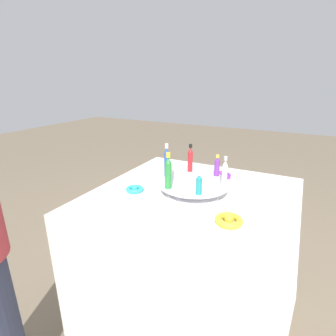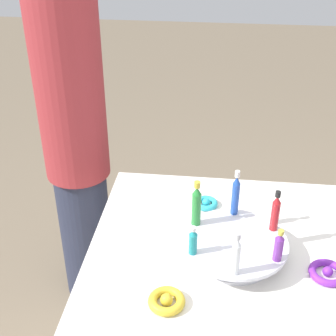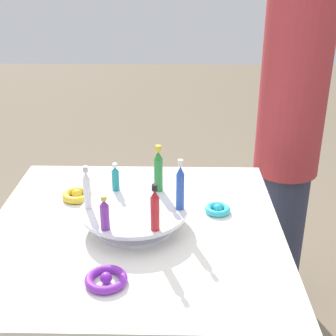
{
  "view_description": "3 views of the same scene",
  "coord_description": "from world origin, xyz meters",
  "px_view_note": "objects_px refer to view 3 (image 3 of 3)",
  "views": [
    {
      "loc": [
        1.0,
        0.39,
        1.26
      ],
      "look_at": [
        0.09,
        -0.08,
        0.91
      ],
      "focal_mm": 28.0,
      "sensor_mm": 36.0,
      "label": 1
    },
    {
      "loc": [
        0.07,
        1.06,
        1.71
      ],
      "look_at": [
        0.22,
        -0.2,
        0.95
      ],
      "focal_mm": 50.0,
      "sensor_mm": 36.0,
      "label": 2
    },
    {
      "loc": [
        -1.19,
        -0.12,
        1.5
      ],
      "look_at": [
        0.11,
        -0.1,
        0.91
      ],
      "focal_mm": 50.0,
      "sensor_mm": 36.0,
      "label": 3
    }
  ],
  "objects_px": {
    "ribbon_bow_teal": "(218,209)",
    "bottle_red": "(155,209)",
    "display_stand": "(134,216)",
    "bottle_clear": "(87,189)",
    "bottle_blue": "(180,187)",
    "bottle_teal": "(115,178)",
    "ribbon_bow_purple": "(106,279)",
    "ribbon_bow_gold": "(77,195)",
    "bottle_purple": "(105,214)",
    "bottle_green": "(158,170)",
    "person_figure": "(288,141)"
  },
  "relations": [
    {
      "from": "bottle_green",
      "to": "ribbon_bow_teal",
      "type": "distance_m",
      "value": 0.22
    },
    {
      "from": "display_stand",
      "to": "bottle_blue",
      "type": "relative_size",
      "value": 2.03
    },
    {
      "from": "display_stand",
      "to": "bottle_teal",
      "type": "height_order",
      "value": "bottle_teal"
    },
    {
      "from": "bottle_clear",
      "to": "ribbon_bow_purple",
      "type": "height_order",
      "value": "bottle_clear"
    },
    {
      "from": "bottle_green",
      "to": "bottle_teal",
      "type": "relative_size",
      "value": 1.67
    },
    {
      "from": "bottle_blue",
      "to": "ribbon_bow_gold",
      "type": "distance_m",
      "value": 0.4
    },
    {
      "from": "bottle_clear",
      "to": "bottle_purple",
      "type": "distance_m",
      "value": 0.13
    },
    {
      "from": "bottle_red",
      "to": "bottle_clear",
      "type": "height_order",
      "value": "bottle_red"
    },
    {
      "from": "bottle_blue",
      "to": "bottle_green",
      "type": "bearing_deg",
      "value": 29.98
    },
    {
      "from": "bottle_red",
      "to": "bottle_blue",
      "type": "xyz_separation_m",
      "value": [
        0.12,
        -0.07,
        0.01
      ]
    },
    {
      "from": "bottle_purple",
      "to": "bottle_teal",
      "type": "bearing_deg",
      "value": -0.02
    },
    {
      "from": "ribbon_bow_teal",
      "to": "bottle_red",
      "type": "bearing_deg",
      "value": 138.12
    },
    {
      "from": "ribbon_bow_purple",
      "to": "ribbon_bow_teal",
      "type": "xyz_separation_m",
      "value": [
        0.35,
        -0.3,
        -0.0
      ]
    },
    {
      "from": "ribbon_bow_gold",
      "to": "bottle_teal",
      "type": "bearing_deg",
      "value": -112.47
    },
    {
      "from": "ribbon_bow_purple",
      "to": "ribbon_bow_teal",
      "type": "distance_m",
      "value": 0.46
    },
    {
      "from": "display_stand",
      "to": "person_figure",
      "type": "relative_size",
      "value": 0.2
    },
    {
      "from": "bottle_clear",
      "to": "person_figure",
      "type": "bearing_deg",
      "value": -48.15
    },
    {
      "from": "bottle_clear",
      "to": "ribbon_bow_teal",
      "type": "relative_size",
      "value": 1.64
    },
    {
      "from": "bottle_blue",
      "to": "bottle_teal",
      "type": "distance_m",
      "value": 0.23
    },
    {
      "from": "bottle_purple",
      "to": "person_figure",
      "type": "height_order",
      "value": "person_figure"
    },
    {
      "from": "bottle_red",
      "to": "ribbon_bow_teal",
      "type": "xyz_separation_m",
      "value": [
        0.21,
        -0.18,
        -0.11
      ]
    },
    {
      "from": "display_stand",
      "to": "bottle_red",
      "type": "distance_m",
      "value": 0.16
    },
    {
      "from": "bottle_blue",
      "to": "ribbon_bow_purple",
      "type": "xyz_separation_m",
      "value": [
        -0.26,
        0.18,
        -0.12
      ]
    },
    {
      "from": "bottle_red",
      "to": "ribbon_bow_purple",
      "type": "height_order",
      "value": "bottle_red"
    },
    {
      "from": "bottle_red",
      "to": "ribbon_bow_gold",
      "type": "xyz_separation_m",
      "value": [
        0.29,
        0.27,
        -0.11
      ]
    },
    {
      "from": "display_stand",
      "to": "bottle_purple",
      "type": "xyz_separation_m",
      "value": [
        -0.12,
        0.07,
        0.07
      ]
    },
    {
      "from": "display_stand",
      "to": "bottle_teal",
      "type": "xyz_separation_m",
      "value": [
        0.12,
        0.07,
        0.07
      ]
    },
    {
      "from": "display_stand",
      "to": "bottle_teal",
      "type": "bearing_deg",
      "value": 29.98
    },
    {
      "from": "bottle_red",
      "to": "ribbon_bow_gold",
      "type": "height_order",
      "value": "bottle_red"
    },
    {
      "from": "person_figure",
      "to": "bottle_teal",
      "type": "bearing_deg",
      "value": -8.69
    },
    {
      "from": "ribbon_bow_gold",
      "to": "bottle_purple",
      "type": "bearing_deg",
      "value": -154.43
    },
    {
      "from": "bottle_purple",
      "to": "bottle_clear",
      "type": "bearing_deg",
      "value": 29.98
    },
    {
      "from": "bottle_clear",
      "to": "bottle_purple",
      "type": "height_order",
      "value": "bottle_clear"
    },
    {
      "from": "bottle_red",
      "to": "bottle_teal",
      "type": "xyz_separation_m",
      "value": [
        0.23,
        0.13,
        -0.02
      ]
    },
    {
      "from": "bottle_green",
      "to": "bottle_teal",
      "type": "height_order",
      "value": "bottle_green"
    },
    {
      "from": "bottle_red",
      "to": "bottle_teal",
      "type": "bearing_deg",
      "value": 29.98
    },
    {
      "from": "bottle_blue",
      "to": "ribbon_bow_teal",
      "type": "xyz_separation_m",
      "value": [
        0.09,
        -0.12,
        -0.12
      ]
    },
    {
      "from": "bottle_blue",
      "to": "ribbon_bow_purple",
      "type": "bearing_deg",
      "value": 145.57
    },
    {
      "from": "bottle_clear",
      "to": "ribbon_bow_teal",
      "type": "bearing_deg",
      "value": -76.73
    },
    {
      "from": "ribbon_bow_purple",
      "to": "ribbon_bow_teal",
      "type": "height_order",
      "value": "ribbon_bow_purple"
    },
    {
      "from": "display_stand",
      "to": "ribbon_bow_teal",
      "type": "distance_m",
      "value": 0.27
    },
    {
      "from": "bottle_green",
      "to": "bottle_clear",
      "type": "height_order",
      "value": "bottle_green"
    },
    {
      "from": "bottle_red",
      "to": "bottle_purple",
      "type": "xyz_separation_m",
      "value": [
        0.0,
        0.13,
        -0.02
      ]
    },
    {
      "from": "bottle_green",
      "to": "bottle_clear",
      "type": "xyz_separation_m",
      "value": [
        -0.12,
        0.2,
        -0.01
      ]
    },
    {
      "from": "bottle_red",
      "to": "ribbon_bow_teal",
      "type": "distance_m",
      "value": 0.3
    },
    {
      "from": "bottle_blue",
      "to": "bottle_purple",
      "type": "height_order",
      "value": "bottle_blue"
    },
    {
      "from": "bottle_purple",
      "to": "ribbon_bow_gold",
      "type": "xyz_separation_m",
      "value": [
        0.29,
        0.14,
        -0.1
      ]
    },
    {
      "from": "display_stand",
      "to": "ribbon_bow_gold",
      "type": "relative_size",
      "value": 3.16
    },
    {
      "from": "bottle_teal",
      "to": "bottle_purple",
      "type": "bearing_deg",
      "value": 179.98
    },
    {
      "from": "bottle_red",
      "to": "person_figure",
      "type": "xyz_separation_m",
      "value": [
        0.76,
        -0.52,
        -0.1
      ]
    }
  ]
}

